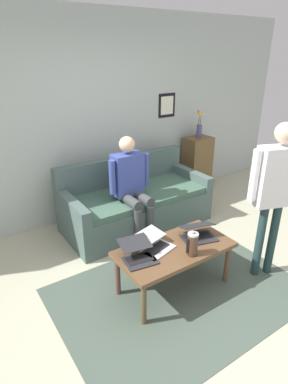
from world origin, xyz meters
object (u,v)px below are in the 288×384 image
Objects in this scene: couch at (135,203)px; coffee_table at (175,252)px; laptop_left at (154,245)px; laptop_right at (138,254)px; side_shelf at (197,165)px; person_standing at (276,183)px; laptop_center at (198,234)px; french_press at (192,244)px; flower_vase at (199,128)px; person_seated at (131,183)px.

couch is 1.38m from coffee_table.
laptop_left is 0.21m from laptop_right.
couch is 1.51m from side_shelf.
couch is at bearing -71.74° from person_standing.
french_press reaches higher than laptop_center.
side_shelf is 0.62m from flower_vase.
couch is at bearing -120.99° from laptop_right.
coffee_table is 4.50× the size of french_press.
flower_vase is (-1.52, -1.69, 0.56)m from laptop_center.
person_standing is at bearing 158.68° from laptop_left.
laptop_left is 0.25× the size of person_standing.
coffee_table is 0.70× the size of person_standing.
person_standing is (0.90, 2.04, 0.57)m from side_shelf.
side_shelf is at bearing -137.00° from coffee_table.
flower_vase is at bearing -113.72° from person_standing.
laptop_center is at bearing -142.33° from french_press.
person_seated is at bearing -118.71° from laptop_right.
french_press is 1.29m from person_seated.
flower_vase is 2.23m from person_standing.
person_seated is (-0.58, -1.05, 0.21)m from laptop_right.
coffee_table is 2.64× the size of flower_vase.
laptop_right is at bearing 13.40° from laptop_left.
person_seated reaches higher than laptop_center.
person_standing is at bearing 66.23° from side_shelf.
french_press is (-0.24, 0.27, 0.07)m from laptop_left.
person_seated is (0.11, -1.08, 0.21)m from laptop_center.
laptop_center reaches higher than laptop_right.
french_press is 0.59× the size of flower_vase.
side_shelf is at bearing -113.77° from person_standing.
laptop_right is 0.89× the size of flower_vase.
laptop_left is 1.03× the size of laptop_center.
couch is 1.69m from flower_vase.
french_press is at bearing 153.49° from laptop_right.
coffee_table is at bearing -71.84° from french_press.
person_seated reaches higher than coffee_table.
laptop_center is 2.28m from side_shelf.
couch is 1.50× the size of person_seated.
person_seated is at bearing -99.83° from coffee_table.
flower_vase is at bearing -159.63° from person_seated.
flower_vase is at bearing -165.21° from couch.
person_seated is at bearing 20.38° from side_shelf.
person_seated is (-0.37, -1.00, 0.21)m from laptop_left.
laptop_right is 2.77m from side_shelf.
laptop_left is 0.95× the size of flower_vase.
laptop_right is at bearing -6.77° from coffee_table.
person_standing reaches higher than side_shelf.
couch is 5.03× the size of laptop_right.
person_standing reaches higher than french_press.
person_standing is at bearing 66.28° from flower_vase.
flower_vase is (-1.77, -1.88, 0.49)m from french_press.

